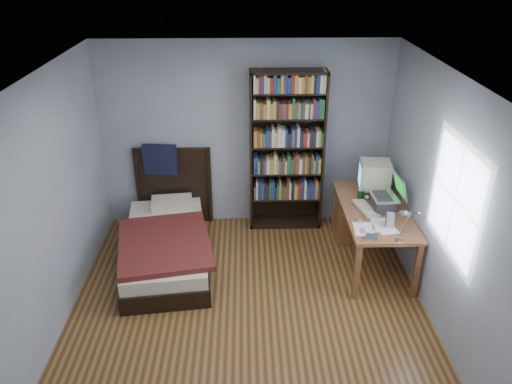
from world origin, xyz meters
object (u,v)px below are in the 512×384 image
(desk_lamp, at_px, (404,219))
(bed, at_px, (167,240))
(keyboard, at_px, (365,208))
(bookshelf, at_px, (287,152))
(desk, at_px, (364,214))
(laptop, at_px, (385,201))
(soda_can, at_px, (361,195))
(speaker, at_px, (390,220))
(crt_monitor, at_px, (374,175))

(desk_lamp, height_order, bed, desk_lamp)
(keyboard, height_order, bookshelf, bookshelf)
(desk, height_order, desk_lamp, desk_lamp)
(laptop, height_order, keyboard, laptop)
(desk_lamp, bearing_deg, soda_can, 94.47)
(speaker, distance_m, bookshelf, 1.72)
(laptop, relative_size, bed, 0.21)
(laptop, bearing_deg, speaker, -96.29)
(laptop, height_order, bookshelf, bookshelf)
(laptop, distance_m, bed, 2.67)
(laptop, relative_size, soda_can, 3.55)
(laptop, height_order, desk_lamp, desk_lamp)
(crt_monitor, relative_size, speaker, 2.59)
(soda_can, height_order, bed, bed)
(keyboard, bearing_deg, soda_can, 77.78)
(keyboard, height_order, bed, bed)
(laptop, xyz_separation_m, soda_can, (-0.22, 0.27, -0.06))
(desk_lamp, relative_size, bed, 0.27)
(keyboard, distance_m, soda_can, 0.26)
(desk, bearing_deg, speaker, -86.15)
(crt_monitor, height_order, desk_lamp, desk_lamp)
(soda_can, bearing_deg, speaker, -75.12)
(bookshelf, bearing_deg, laptop, -41.62)
(speaker, bearing_deg, bed, 179.91)
(speaker, xyz_separation_m, soda_can, (-0.18, 0.67, -0.02))
(keyboard, relative_size, bed, 0.20)
(speaker, bearing_deg, desk_lamp, -84.80)
(keyboard, distance_m, bed, 2.43)
(laptop, height_order, speaker, laptop)
(crt_monitor, distance_m, desk_lamp, 1.48)
(crt_monitor, bearing_deg, desk, 166.57)
(keyboard, xyz_separation_m, bookshelf, (-0.86, 0.94, 0.33))
(laptop, relative_size, keyboard, 1.02)
(crt_monitor, height_order, speaker, crt_monitor)
(soda_can, distance_m, bed, 2.44)
(laptop, xyz_separation_m, bookshelf, (-1.08, 0.96, 0.23))
(desk, distance_m, speaker, 0.94)
(keyboard, bearing_deg, bed, 163.49)
(keyboard, bearing_deg, desk, 62.22)
(keyboard, height_order, soda_can, soda_can)
(soda_can, bearing_deg, crt_monitor, 42.95)
(crt_monitor, distance_m, bookshelf, 1.16)
(bookshelf, bearing_deg, soda_can, -38.67)
(desk_lamp, height_order, keyboard, desk_lamp)
(desk, distance_m, laptop, 0.64)
(soda_can, xyz_separation_m, bed, (-2.38, -0.12, -0.53))
(keyboard, bearing_deg, bookshelf, 119.26)
(keyboard, distance_m, bookshelf, 1.32)
(crt_monitor, distance_m, soda_can, 0.31)
(bed, bearing_deg, keyboard, -3.46)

